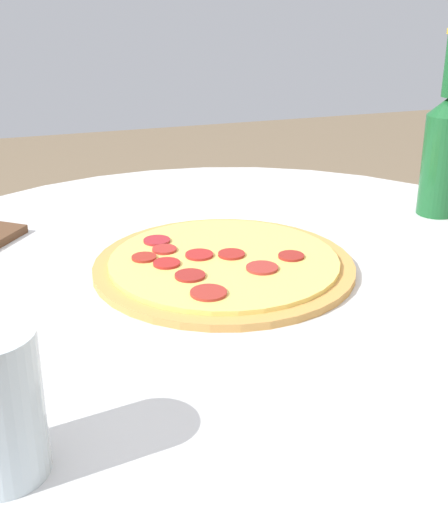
{
  "coord_description": "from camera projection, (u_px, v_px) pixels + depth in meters",
  "views": [
    {
      "loc": [
        0.79,
        -0.26,
        1.08
      ],
      "look_at": [
        -0.04,
        -0.01,
        0.72
      ],
      "focal_mm": 50.0,
      "sensor_mm": 36.0,
      "label": 1
    }
  ],
  "objects": [
    {
      "name": "beer_bottle",
      "position": [
        443.0,
        149.0,
        1.11
      ],
      "size": [
        0.06,
        0.06,
        0.29
      ],
      "color": "#195628",
      "rests_on": "table"
    },
    {
      "name": "pizza",
      "position": [
        223.0,
        265.0,
        0.94
      ],
      "size": [
        0.35,
        0.35,
        0.02
      ],
      "color": "#C68E47",
      "rests_on": "table"
    },
    {
      "name": "table",
      "position": [
        236.0,
        383.0,
        0.98
      ],
      "size": [
        1.08,
        1.08,
        0.7
      ],
      "color": "silver",
      "rests_on": "ground_plane"
    }
  ]
}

